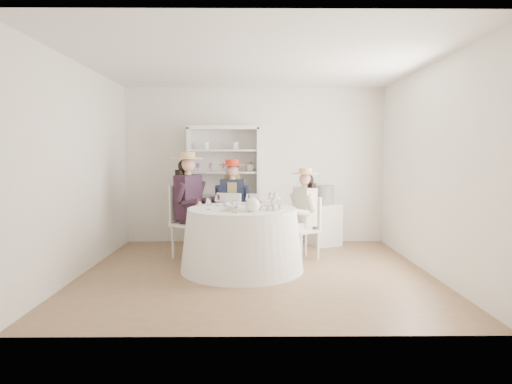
{
  "coord_description": "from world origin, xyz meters",
  "views": [
    {
      "loc": [
        -0.05,
        -5.51,
        1.54
      ],
      "look_at": [
        0.0,
        0.1,
        1.05
      ],
      "focal_mm": 30.0,
      "sensor_mm": 36.0,
      "label": 1
    }
  ],
  "objects": [
    {
      "name": "tea_table",
      "position": [
        -0.19,
        0.15,
        0.41
      ],
      "size": [
        1.65,
        1.65,
        0.83
      ],
      "rotation": [
        0.0,
        0.0,
        0.03
      ],
      "color": "white",
      "rests_on": "ground"
    },
    {
      "name": "cupcake_stand",
      "position": [
        0.23,
        -0.08,
        0.91
      ],
      "size": [
        0.24,
        0.24,
        0.22
      ],
      "rotation": [
        0.0,
        0.0,
        -0.39
      ],
      "color": "white",
      "rests_on": "tea_table"
    },
    {
      "name": "flower_arrangement",
      "position": [
        -0.01,
        0.05,
        0.92
      ],
      "size": [
        0.18,
        0.19,
        0.07
      ],
      "rotation": [
        0.0,
        0.0,
        -0.24
      ],
      "color": "pink",
      "rests_on": "tea_table"
    },
    {
      "name": "teacup_a",
      "position": [
        -0.41,
        0.28,
        0.86
      ],
      "size": [
        0.1,
        0.1,
        0.06
      ],
      "primitive_type": "imported",
      "rotation": [
        0.0,
        0.0,
        0.31
      ],
      "color": "white",
      "rests_on": "tea_table"
    },
    {
      "name": "sandwich_plate",
      "position": [
        -0.32,
        -0.14,
        0.85
      ],
      "size": [
        0.28,
        0.28,
        0.06
      ],
      "rotation": [
        0.0,
        0.0,
        -0.25
      ],
      "color": "white",
      "rests_on": "tea_table"
    },
    {
      "name": "ceiling",
      "position": [
        0.0,
        0.0,
        2.7
      ],
      "size": [
        4.5,
        4.5,
        0.0
      ],
      "primitive_type": "plane",
      "rotation": [
        3.14,
        0.0,
        0.0
      ],
      "color": "white",
      "rests_on": "wall_back"
    },
    {
      "name": "side_table",
      "position": [
        1.18,
        1.7,
        0.35
      ],
      "size": [
        0.59,
        0.59,
        0.7
      ],
      "primitive_type": "cube",
      "rotation": [
        0.0,
        0.0,
        0.39
      ],
      "color": "silver",
      "rests_on": "ground"
    },
    {
      "name": "spare_chair",
      "position": [
        -0.37,
        0.92,
        0.52
      ],
      "size": [
        0.5,
        0.5,
        0.97
      ],
      "rotation": [
        0.0,
        0.0,
        2.83
      ],
      "color": "silver",
      "rests_on": "ground"
    },
    {
      "name": "hatbox",
      "position": [
        1.18,
        1.7,
        0.86
      ],
      "size": [
        0.32,
        0.32,
        0.31
      ],
      "primitive_type": "cylinder",
      "rotation": [
        0.0,
        0.0,
        -0.01
      ],
      "color": "black",
      "rests_on": "side_table"
    },
    {
      "name": "guest_mid",
      "position": [
        -0.37,
        1.18,
        0.83
      ],
      "size": [
        0.53,
        0.55,
        1.47
      ],
      "rotation": [
        0.0,
        0.0,
        0.01
      ],
      "color": "silver",
      "rests_on": "ground"
    },
    {
      "name": "ground",
      "position": [
        0.0,
        0.0,
        0.0
      ],
      "size": [
        4.5,
        4.5,
        0.0
      ],
      "primitive_type": "plane",
      "color": "brown",
      "rests_on": "ground"
    },
    {
      "name": "table_teapot",
      "position": [
        -0.04,
        -0.22,
        0.91
      ],
      "size": [
        0.26,
        0.19,
        0.2
      ],
      "rotation": [
        0.0,
        0.0,
        -0.22
      ],
      "color": "white",
      "rests_on": "tea_table"
    },
    {
      "name": "teacup_c",
      "position": [
        0.06,
        0.3,
        0.86
      ],
      "size": [
        0.09,
        0.09,
        0.06
      ],
      "primitive_type": "imported",
      "rotation": [
        0.0,
        0.0,
        0.24
      ],
      "color": "white",
      "rests_on": "tea_table"
    },
    {
      "name": "wall_front",
      "position": [
        0.0,
        -2.0,
        1.35
      ],
      "size": [
        4.5,
        0.0,
        4.5
      ],
      "primitive_type": "plane",
      "rotation": [
        -1.57,
        0.0,
        0.0
      ],
      "color": "silver",
      "rests_on": "ground"
    },
    {
      "name": "wall_left",
      "position": [
        -2.25,
        0.0,
        1.35
      ],
      "size": [
        0.0,
        4.5,
        4.5
      ],
      "primitive_type": "plane",
      "rotation": [
        1.57,
        0.0,
        1.57
      ],
      "color": "silver",
      "rests_on": "ground"
    },
    {
      "name": "teacup_b",
      "position": [
        -0.26,
        0.44,
        0.86
      ],
      "size": [
        0.07,
        0.07,
        0.06
      ],
      "primitive_type": "imported",
      "rotation": [
        0.0,
        0.0,
        0.17
      ],
      "color": "white",
      "rests_on": "tea_table"
    },
    {
      "name": "hutch",
      "position": [
        -0.53,
        1.77,
        0.72
      ],
      "size": [
        1.27,
        0.65,
        2.02
      ],
      "rotation": [
        0.0,
        0.0,
        -0.18
      ],
      "color": "silver",
      "rests_on": "ground"
    },
    {
      "name": "flower_bowl",
      "position": [
        0.01,
        0.04,
        0.86
      ],
      "size": [
        0.23,
        0.23,
        0.05
      ],
      "primitive_type": "imported",
      "rotation": [
        0.0,
        0.0,
        0.05
      ],
      "color": "white",
      "rests_on": "tea_table"
    },
    {
      "name": "stemware_set",
      "position": [
        -0.19,
        0.15,
        0.91
      ],
      "size": [
        0.94,
        0.98,
        0.15
      ],
      "color": "white",
      "rests_on": "tea_table"
    },
    {
      "name": "guest_right",
      "position": [
        0.7,
        0.7,
        0.76
      ],
      "size": [
        0.57,
        0.52,
        1.34
      ],
      "rotation": [
        0.0,
        0.0,
        -1.06
      ],
      "color": "silver",
      "rests_on": "ground"
    },
    {
      "name": "guest_left",
      "position": [
        -0.98,
        0.83,
        0.89
      ],
      "size": [
        0.67,
        0.62,
        1.58
      ],
      "rotation": [
        0.0,
        0.0,
        1.04
      ],
      "color": "silver",
      "rests_on": "ground"
    },
    {
      "name": "wall_back",
      "position": [
        0.0,
        2.0,
        1.35
      ],
      "size": [
        4.5,
        0.0,
        4.5
      ],
      "primitive_type": "plane",
      "rotation": [
        1.57,
        0.0,
        0.0
      ],
      "color": "silver",
      "rests_on": "ground"
    },
    {
      "name": "wall_right",
      "position": [
        2.25,
        0.0,
        1.35
      ],
      "size": [
        0.0,
        4.5,
        4.5
      ],
      "primitive_type": "plane",
      "rotation": [
        1.57,
        0.0,
        -1.57
      ],
      "color": "silver",
      "rests_on": "ground"
    }
  ]
}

